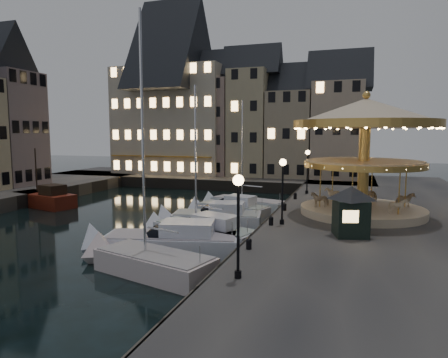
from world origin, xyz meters
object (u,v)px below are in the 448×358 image
(streetlamp_c, at_px, (307,165))
(motorboat_c, at_px, (200,232))
(streetlamp_b, at_px, (283,182))
(bollard_c, at_px, (285,207))
(motorboat_b, at_px, (165,243))
(motorboat_e, at_px, (229,210))
(motorboat_d, at_px, (211,219))
(motorboat_f, at_px, (243,205))
(ticket_kiosk, at_px, (351,202))
(red_fishing_boat, at_px, (45,199))
(streetlamp_a, at_px, (238,211))
(carousel, at_px, (365,134))
(bollard_a, at_px, (249,243))
(motorboat_a, at_px, (146,263))
(bollard_d, at_px, (295,196))
(bollard_b, at_px, (271,220))

(streetlamp_c, bearing_deg, motorboat_c, -109.35)
(streetlamp_b, distance_m, bollard_c, 5.14)
(motorboat_b, bearing_deg, motorboat_e, 87.29)
(motorboat_d, distance_m, motorboat_f, 7.08)
(motorboat_c, xyz_separation_m, ticket_kiosk, (9.33, -0.53, 2.54))
(motorboat_b, xyz_separation_m, red_fishing_boat, (-17.87, 9.95, 0.05))
(streetlamp_c, height_order, red_fishing_boat, red_fishing_boat)
(streetlamp_a, xyz_separation_m, motorboat_c, (-5.16, 8.82, -3.34))
(motorboat_e, relative_size, carousel, 0.72)
(streetlamp_b, height_order, motorboat_f, motorboat_f)
(bollard_a, distance_m, red_fishing_boat, 26.26)
(bollard_c, distance_m, motorboat_a, 12.99)
(streetlamp_c, distance_m, bollard_d, 4.29)
(motorboat_e, bearing_deg, carousel, -9.61)
(bollard_a, distance_m, motorboat_a, 5.30)
(bollard_d, relative_size, motorboat_d, 0.07)
(bollard_c, bearing_deg, motorboat_c, -128.74)
(motorboat_a, bearing_deg, motorboat_d, 91.25)
(motorboat_e, bearing_deg, motorboat_d, -92.34)
(motorboat_a, distance_m, motorboat_e, 14.10)
(bollard_c, distance_m, carousel, 7.71)
(motorboat_f, xyz_separation_m, red_fishing_boat, (-18.73, -4.05, 0.16))
(streetlamp_c, bearing_deg, bollard_d, -99.73)
(motorboat_b, bearing_deg, carousel, 39.14)
(bollard_d, bearing_deg, red_fishing_boat, -169.87)
(bollard_a, distance_m, motorboat_d, 10.27)
(motorboat_d, xyz_separation_m, motorboat_f, (0.51, 7.06, -0.11))
(bollard_b, distance_m, motorboat_f, 11.43)
(bollard_a, xyz_separation_m, carousel, (5.49, 10.87, 5.39))
(streetlamp_a, relative_size, bollard_a, 7.32)
(motorboat_d, bearing_deg, bollard_d, 54.09)
(bollard_c, height_order, motorboat_d, motorboat_d)
(bollard_d, bearing_deg, bollard_c, -90.00)
(bollard_b, bearing_deg, motorboat_d, 147.71)
(bollard_b, distance_m, bollard_d, 10.50)
(motorboat_c, relative_size, motorboat_f, 1.03)
(motorboat_a, xyz_separation_m, motorboat_c, (0.44, 6.26, 0.14))
(streetlamp_a, xyz_separation_m, bollard_b, (-0.60, 9.50, -2.41))
(motorboat_c, relative_size, ticket_kiosk, 3.45)
(motorboat_a, distance_m, carousel, 17.41)
(streetlamp_b, bearing_deg, streetlamp_c, 90.00)
(streetlamp_a, relative_size, ticket_kiosk, 1.30)
(streetlamp_b, xyz_separation_m, ticket_kiosk, (4.17, -1.71, -0.80))
(streetlamp_a, relative_size, motorboat_f, 0.39)
(streetlamp_b, distance_m, motorboat_a, 9.94)
(streetlamp_a, xyz_separation_m, motorboat_b, (-6.17, 5.86, -3.37))
(motorboat_b, height_order, motorboat_c, motorboat_c)
(bollard_d, height_order, motorboat_f, motorboat_f)
(bollard_c, xyz_separation_m, carousel, (5.49, 0.37, 5.39))
(bollard_d, distance_m, motorboat_f, 4.83)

